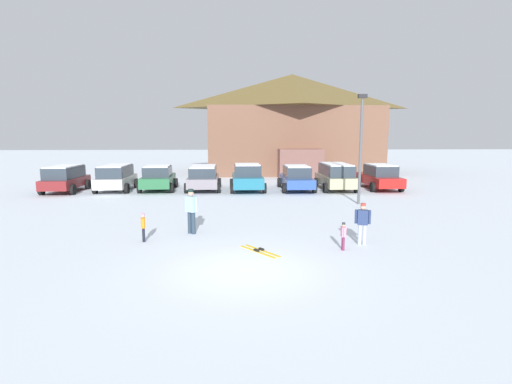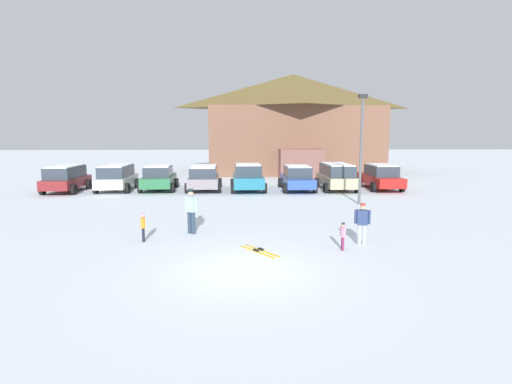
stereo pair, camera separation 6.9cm
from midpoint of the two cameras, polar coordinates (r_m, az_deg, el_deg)
name	(u,v)px [view 2 (the right image)]	position (r m, az deg, el deg)	size (l,w,h in m)	color
ground	(243,271)	(11.03, -1.65, -11.16)	(160.00, 160.00, 0.00)	silver
ski_lodge	(293,123)	(38.45, 5.32, 9.77)	(15.98, 11.36, 9.13)	brown
parked_maroon_van	(66,178)	(27.87, -25.45, 1.84)	(2.10, 4.01, 1.67)	maroon
parked_white_suv	(117,177)	(27.24, -19.20, 2.06)	(2.24, 4.24, 1.67)	white
parked_green_coupe	(159,178)	(26.68, -13.64, 1.99)	(2.39, 4.14, 1.63)	#2A693F
parked_grey_wagon	(204,177)	(26.19, -7.34, 2.15)	(2.33, 4.34, 1.60)	gray
parked_teal_hatchback	(248,177)	(25.75, -1.10, 2.11)	(2.33, 4.22, 1.74)	#216E89
parked_blue_hatchback	(297,178)	(26.11, 5.94, 2.04)	(2.15, 4.59, 1.62)	#2C4E9F
parked_beige_suv	(336,176)	(26.64, 11.49, 2.29)	(2.24, 4.58, 1.73)	tan
parked_red_sedan	(380,177)	(27.74, 17.38, 2.11)	(2.16, 4.74, 1.65)	red
skier_child_in_pink_snowsuit	(343,235)	(13.01, 12.46, -5.98)	(0.13, 0.33, 0.89)	#7C2952
skier_child_in_orange_jacket	(143,226)	(14.22, -15.71, -4.64)	(0.21, 0.35, 0.99)	black
skier_teen_in_navy_coat	(362,221)	(13.71, 15.08, -4.09)	(0.51, 0.29, 1.41)	#A7B4CE
skier_adult_in_blue_parka	(191,209)	(14.88, -9.13, -2.35)	(0.52, 0.43, 1.67)	#293A4B
pair_of_skis	(259,251)	(12.70, 0.61, -8.41)	(1.25, 1.53, 0.08)	gold
lamp_post	(361,143)	(21.38, 14.89, 6.74)	(0.44, 0.24, 5.65)	#515459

